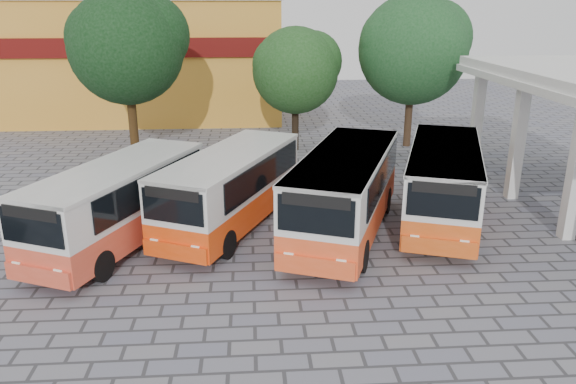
{
  "coord_description": "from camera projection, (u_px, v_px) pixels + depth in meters",
  "views": [
    {
      "loc": [
        -3.15,
        -15.63,
        7.82
      ],
      "look_at": [
        -1.84,
        3.1,
        1.5
      ],
      "focal_mm": 35.0,
      "sensor_mm": 36.0,
      "label": 1
    }
  ],
  "objects": [
    {
      "name": "ground",
      "position": [
        354.0,
        268.0,
        17.48
      ],
      "size": [
        90.0,
        90.0,
        0.0
      ],
      "primitive_type": "plane",
      "color": "slate",
      "rests_on": "ground"
    },
    {
      "name": "shophouse_block",
      "position": [
        138.0,
        58.0,
        39.99
      ],
      "size": [
        20.4,
        10.4,
        8.3
      ],
      "color": "gold",
      "rests_on": "ground"
    },
    {
      "name": "bus_far_left",
      "position": [
        119.0,
        200.0,
        18.71
      ],
      "size": [
        5.19,
        8.26,
        2.78
      ],
      "rotation": [
        0.0,
        0.0,
        -0.41
      ],
      "color": "#DC492D",
      "rests_on": "ground"
    },
    {
      "name": "bus_centre_left",
      "position": [
        231.0,
        185.0,
        20.2
      ],
      "size": [
        5.36,
        8.3,
        2.79
      ],
      "rotation": [
        0.0,
        0.0,
        -0.43
      ],
      "color": "#ED4009",
      "rests_on": "ground"
    },
    {
      "name": "bus_centre_right",
      "position": [
        345.0,
        189.0,
        19.43
      ],
      "size": [
        5.31,
        8.85,
        2.98
      ],
      "rotation": [
        0.0,
        0.0,
        -0.37
      ],
      "color": "#F04F1F",
      "rests_on": "ground"
    },
    {
      "name": "bus_far_right",
      "position": [
        443.0,
        179.0,
        20.67
      ],
      "size": [
        4.93,
        8.51,
        2.87
      ],
      "rotation": [
        0.0,
        0.0,
        -0.34
      ],
      "color": "#E05114",
      "rests_on": "ground"
    },
    {
      "name": "tree_left",
      "position": [
        128.0,
        43.0,
        27.6
      ],
      "size": [
        5.94,
        5.66,
        8.61
      ],
      "color": "#462D14",
      "rests_on": "ground"
    },
    {
      "name": "tree_middle",
      "position": [
        297.0,
        68.0,
        30.25
      ],
      "size": [
        4.89,
        4.66,
        6.72
      ],
      "color": "black",
      "rests_on": "ground"
    },
    {
      "name": "tree_right",
      "position": [
        414.0,
        46.0,
        30.74
      ],
      "size": [
        6.3,
        6.0,
        8.41
      ],
      "color": "#412D1D",
      "rests_on": "ground"
    }
  ]
}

